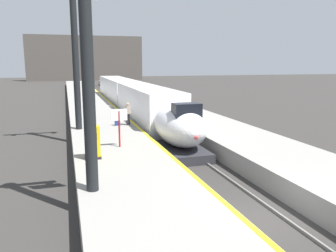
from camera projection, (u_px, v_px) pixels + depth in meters
name	position (u px, v px, depth m)	size (l,w,h in m)	color
ground_plane	(262.00, 219.00, 12.42)	(260.00, 260.00, 0.00)	#33302D
platform_left	(94.00, 114.00, 34.45)	(4.80, 110.00, 1.05)	gray
platform_right	(170.00, 110.00, 36.76)	(4.80, 110.00, 1.05)	gray
platform_left_safety_stripe	(116.00, 108.00, 35.00)	(0.20, 107.80, 0.01)	yellow
rail_main_left	(122.00, 113.00, 38.06)	(0.08, 110.00, 0.12)	slate
rail_main_right	(135.00, 112.00, 38.49)	(0.08, 110.00, 0.12)	slate
highspeed_train_main	(133.00, 99.00, 35.37)	(2.92, 37.39, 3.60)	silver
station_column_near	(87.00, 29.00, 11.37)	(4.00, 0.68, 9.36)	black
station_column_mid	(75.00, 44.00, 22.74)	(4.00, 0.68, 9.81)	black
passenger_near_edge	(128.00, 112.00, 25.13)	(0.53, 0.35, 1.69)	#23232D
rolling_suitcase	(117.00, 121.00, 25.11)	(0.40, 0.22, 0.98)	navy
ticket_machine_yellow	(93.00, 144.00, 16.40)	(0.76, 0.62, 1.60)	yellow
departure_info_board	(119.00, 120.00, 18.51)	(0.90, 0.10, 2.12)	maroon
terminus_back_wall	(86.00, 58.00, 107.07)	(36.00, 2.00, 14.00)	#4C4742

